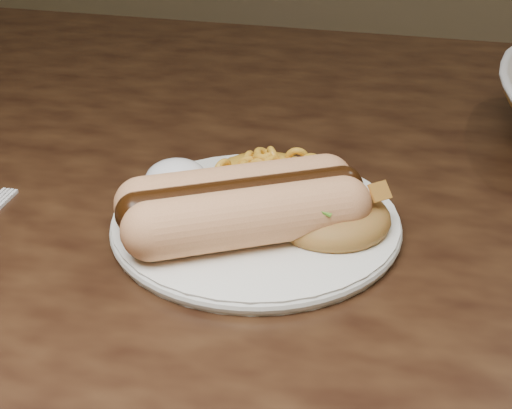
# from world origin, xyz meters

# --- Properties ---
(table) EXTENTS (1.60, 0.90, 0.75)m
(table) POSITION_xyz_m (0.00, 0.00, 0.66)
(table) COLOR #392312
(table) RESTS_ON floor
(plate) EXTENTS (0.25, 0.25, 0.01)m
(plate) POSITION_xyz_m (0.06, -0.05, 0.76)
(plate) COLOR white
(plate) RESTS_ON table
(hotdog) EXTENTS (0.14, 0.13, 0.04)m
(hotdog) POSITION_xyz_m (0.06, -0.07, 0.78)
(hotdog) COLOR #FAAC6F
(hotdog) RESTS_ON plate
(mac_and_cheese) EXTENTS (0.11, 0.10, 0.03)m
(mac_and_cheese) POSITION_xyz_m (0.06, 0.00, 0.78)
(mac_and_cheese) COLOR gold
(mac_and_cheese) RESTS_ON plate
(sour_cream) EXTENTS (0.06, 0.06, 0.03)m
(sour_cream) POSITION_xyz_m (-0.01, -0.02, 0.78)
(sour_cream) COLOR white
(sour_cream) RESTS_ON plate
(taco_salad) EXTENTS (0.09, 0.08, 0.04)m
(taco_salad) POSITION_xyz_m (0.12, -0.05, 0.78)
(taco_salad) COLOR #CA4C2B
(taco_salad) RESTS_ON plate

